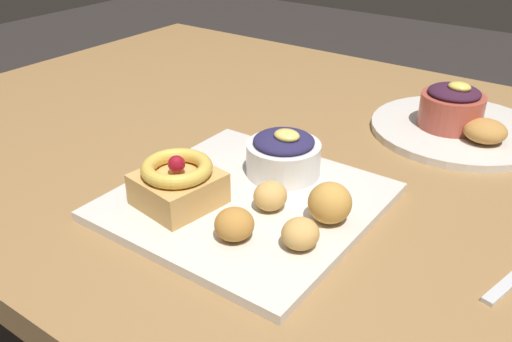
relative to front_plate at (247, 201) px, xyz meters
The scene contains 11 objects.
dining_table 0.22m from the front_plate, 109.80° to the left, with size 1.31×0.93×0.73m.
front_plate is the anchor object (origin of this frame).
cake_slice 0.09m from the front_plate, 135.26° to the right, with size 0.10×0.10×0.06m.
berry_ramekin 0.09m from the front_plate, 87.98° to the left, with size 0.10×0.10×0.07m.
fritter_front 0.11m from the front_plate, ahead, with size 0.05×0.05×0.05m, color gold.
fritter_middle 0.09m from the front_plate, 62.12° to the right, with size 0.04×0.04×0.04m, color #BC7F38.
fritter_back 0.12m from the front_plate, 24.21° to the right, with size 0.04×0.04×0.03m, color tan.
fritter_extra 0.04m from the front_plate, ahead, with size 0.04×0.04×0.03m, color tan.
back_plate 0.40m from the front_plate, 68.88° to the left, with size 0.27×0.27×0.01m, color silver.
back_ramekin 0.39m from the front_plate, 70.18° to the left, with size 0.10×0.10×0.08m.
back_pastry 0.39m from the front_plate, 60.40° to the left, with size 0.06×0.06×0.03m, color #B77F3D.
Camera 1 is at (0.41, -0.64, 1.09)m, focal length 38.14 mm.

